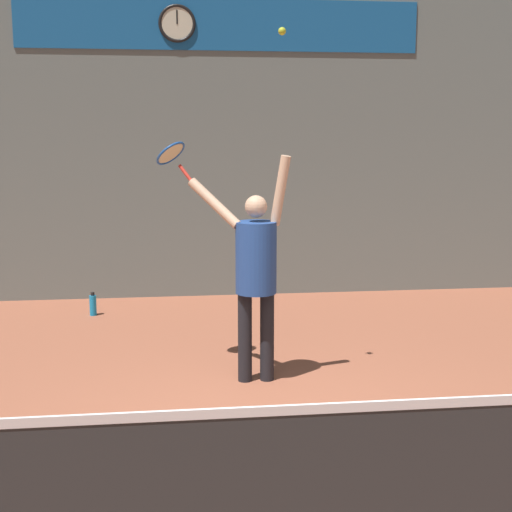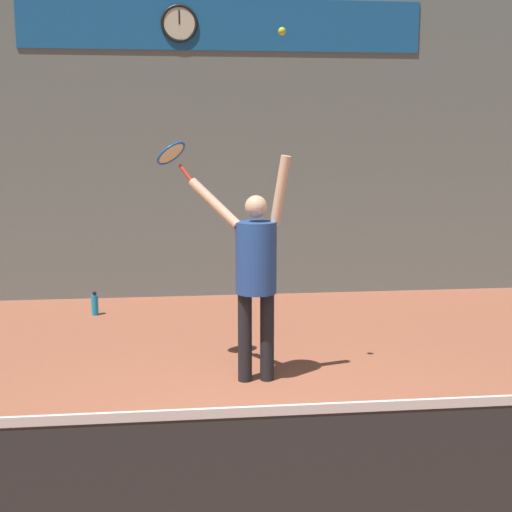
{
  "view_description": "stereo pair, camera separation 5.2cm",
  "coord_description": "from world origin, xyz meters",
  "px_view_note": "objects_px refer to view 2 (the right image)",
  "views": [
    {
      "loc": [
        -0.74,
        -4.46,
        2.27
      ],
      "look_at": [
        0.03,
        1.85,
        1.18
      ],
      "focal_mm": 50.0,
      "sensor_mm": 36.0,
      "label": 1
    },
    {
      "loc": [
        -0.69,
        -4.47,
        2.27
      ],
      "look_at": [
        0.03,
        1.85,
        1.18
      ],
      "focal_mm": 50.0,
      "sensor_mm": 36.0,
      "label": 2
    }
  ],
  "objects_px": {
    "tennis_racket": "(172,155)",
    "tennis_ball": "(282,31)",
    "tennis_player": "(255,267)",
    "water_bottle": "(95,305)",
    "scoreboard_clock": "(179,23)"
  },
  "relations": [
    {
      "from": "water_bottle",
      "to": "tennis_player",
      "type": "bearing_deg",
      "value": -56.45
    },
    {
      "from": "scoreboard_clock",
      "to": "water_bottle",
      "type": "xyz_separation_m",
      "value": [
        -1.14,
        -0.92,
        -3.58
      ]
    },
    {
      "from": "scoreboard_clock",
      "to": "water_bottle",
      "type": "relative_size",
      "value": 1.65
    },
    {
      "from": "scoreboard_clock",
      "to": "tennis_ball",
      "type": "bearing_deg",
      "value": -77.26
    },
    {
      "from": "tennis_player",
      "to": "tennis_ball",
      "type": "distance_m",
      "value": 2.06
    },
    {
      "from": "tennis_player",
      "to": "water_bottle",
      "type": "relative_size",
      "value": 6.96
    },
    {
      "from": "tennis_player",
      "to": "tennis_ball",
      "type": "bearing_deg",
      "value": -27.28
    },
    {
      "from": "tennis_player",
      "to": "tennis_racket",
      "type": "height_order",
      "value": "tennis_racket"
    },
    {
      "from": "scoreboard_clock",
      "to": "tennis_ball",
      "type": "xyz_separation_m",
      "value": [
        0.83,
        -3.67,
        -0.59
      ]
    },
    {
      "from": "tennis_ball",
      "to": "water_bottle",
      "type": "relative_size",
      "value": 0.22
    },
    {
      "from": "tennis_ball",
      "to": "water_bottle",
      "type": "bearing_deg",
      "value": 125.55
    },
    {
      "from": "scoreboard_clock",
      "to": "water_bottle",
      "type": "distance_m",
      "value": 3.87
    },
    {
      "from": "water_bottle",
      "to": "tennis_racket",
      "type": "bearing_deg",
      "value": -65.09
    },
    {
      "from": "scoreboard_clock",
      "to": "tennis_racket",
      "type": "height_order",
      "value": "scoreboard_clock"
    },
    {
      "from": "tennis_racket",
      "to": "tennis_ball",
      "type": "height_order",
      "value": "tennis_ball"
    }
  ]
}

